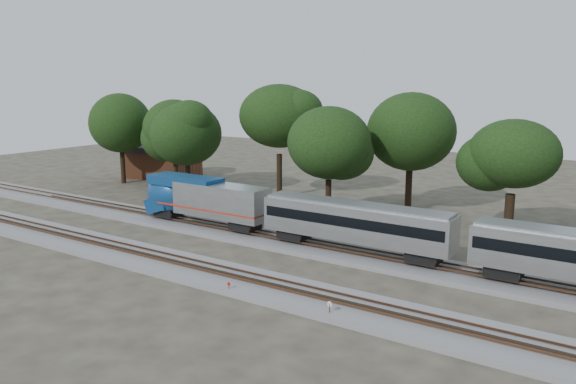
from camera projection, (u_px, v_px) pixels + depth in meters
name	position (u px, v px, depth m)	size (l,w,h in m)	color
ground	(235.00, 260.00, 45.60)	(160.00, 160.00, 0.00)	#383328
track_far	(276.00, 240.00, 50.48)	(160.00, 5.00, 0.73)	slate
track_near	(201.00, 271.00, 42.29)	(160.00, 5.00, 0.73)	slate
switch_stand_red	(229.00, 286.00, 38.18)	(0.27, 0.05, 0.86)	#512D19
switch_stand_white	(330.00, 308.00, 34.20)	(0.35, 0.08, 1.11)	#512D19
switch_lever	(244.00, 291.00, 38.37)	(0.50, 0.30, 0.30)	#512D19
brick_building	(163.00, 162.00, 84.41)	(10.68, 8.28, 4.68)	brown
tree_0	(120.00, 123.00, 78.31)	(8.68, 8.68, 12.23)	black
tree_1	(174.00, 129.00, 73.81)	(8.25, 8.25, 11.64)	black
tree_2	(186.00, 134.00, 69.24)	(7.97, 7.97, 11.24)	black
tree_3	(279.00, 116.00, 68.12)	(10.27, 10.27, 14.48)	black
tree_4	(329.00, 143.00, 56.24)	(8.34, 8.34, 11.76)	black
tree_5	(411.00, 132.00, 60.29)	(9.09, 9.09, 12.81)	black
tree_6	(514.00, 154.00, 49.78)	(8.08, 8.08, 11.39)	black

